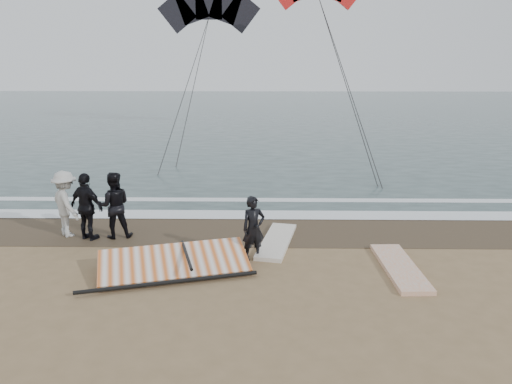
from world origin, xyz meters
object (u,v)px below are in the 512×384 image
man_main (253,228)px  board_cream (277,241)px  sail_rig (173,262)px  board_white (400,267)px

man_main → board_cream: size_ratio=0.62×
man_main → board_cream: (0.62, 1.11, -0.77)m
man_main → sail_rig: 2.15m
board_white → board_cream: size_ratio=1.03×
board_white → man_main: bearing=168.3°
board_white → board_cream: 3.41m
board_cream → sail_rig: 3.13m
board_white → board_cream: bearing=147.8°
board_white → sail_rig: sail_rig is taller
man_main → board_white: (3.57, -0.60, -0.77)m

